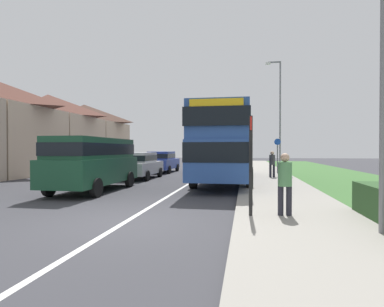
# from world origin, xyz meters

# --- Properties ---
(ground_plane) EXTENTS (120.00, 120.00, 0.00)m
(ground_plane) POSITION_xyz_m (0.00, 0.00, 0.00)
(ground_plane) COLOR #38383D
(lane_marking_centre) EXTENTS (0.14, 60.00, 0.01)m
(lane_marking_centre) POSITION_xyz_m (0.00, 8.00, 0.00)
(lane_marking_centre) COLOR silver
(lane_marking_centre) RESTS_ON ground_plane
(pavement_near_side) EXTENTS (3.20, 68.00, 0.12)m
(pavement_near_side) POSITION_xyz_m (4.20, 6.00, 0.06)
(pavement_near_side) COLOR gray
(pavement_near_side) RESTS_ON ground_plane
(double_decker_bus) EXTENTS (2.80, 11.09, 3.70)m
(double_decker_bus) POSITION_xyz_m (1.80, 9.86, 2.14)
(double_decker_bus) COLOR #284C93
(double_decker_bus) RESTS_ON ground_plane
(parked_van_dark_green) EXTENTS (2.11, 5.36, 2.24)m
(parked_van_dark_green) POSITION_xyz_m (-3.46, 5.17, 1.33)
(parked_van_dark_green) COLOR #19472D
(parked_van_dark_green) RESTS_ON ground_plane
(parked_car_silver) EXTENTS (2.00, 4.34, 1.58)m
(parked_car_silver) POSITION_xyz_m (-3.46, 10.91, 0.88)
(parked_car_silver) COLOR #B7B7BC
(parked_car_silver) RESTS_ON ground_plane
(parked_car_blue) EXTENTS (1.94, 4.47, 1.61)m
(parked_car_blue) POSITION_xyz_m (-3.48, 16.28, 0.89)
(parked_car_blue) COLOR navy
(parked_car_blue) RESTS_ON ground_plane
(pedestrian_at_stop) EXTENTS (0.34, 0.34, 1.67)m
(pedestrian_at_stop) POSITION_xyz_m (3.84, 0.89, 0.98)
(pedestrian_at_stop) COLOR #23232D
(pedestrian_at_stop) RESTS_ON ground_plane
(pedestrian_walking_away) EXTENTS (0.34, 0.34, 1.67)m
(pedestrian_walking_away) POSITION_xyz_m (4.44, 12.02, 0.98)
(pedestrian_walking_away) COLOR #23232D
(pedestrian_walking_away) RESTS_ON ground_plane
(bus_stop_sign) EXTENTS (0.09, 0.52, 2.60)m
(bus_stop_sign) POSITION_xyz_m (3.00, 0.75, 1.54)
(bus_stop_sign) COLOR black
(bus_stop_sign) RESTS_ON ground_plane
(cycle_route_sign) EXTENTS (0.44, 0.08, 2.52)m
(cycle_route_sign) POSITION_xyz_m (5.07, 15.28, 1.43)
(cycle_route_sign) COLOR slate
(cycle_route_sign) RESTS_ON ground_plane
(street_lamp_near) EXTENTS (1.14, 0.20, 7.26)m
(street_lamp_near) POSITION_xyz_m (5.41, -0.50, 4.18)
(street_lamp_near) COLOR slate
(street_lamp_near) RESTS_ON ground_plane
(street_lamp_mid) EXTENTS (1.14, 0.20, 8.36)m
(street_lamp_mid) POSITION_xyz_m (5.33, 17.10, 4.74)
(street_lamp_mid) COLOR slate
(street_lamp_mid) RESTS_ON ground_plane
(house_terrace_far_side) EXTENTS (7.94, 25.14, 6.61)m
(house_terrace_far_side) POSITION_xyz_m (-14.29, 14.76, 3.31)
(house_terrace_far_side) COLOR tan
(house_terrace_far_side) RESTS_ON ground_plane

